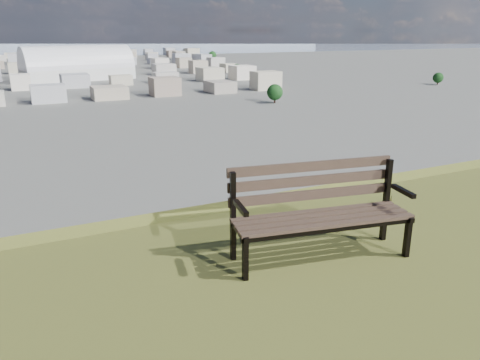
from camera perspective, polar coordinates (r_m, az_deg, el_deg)
park_bench at (r=5.01m, az=9.57°, el=-3.14°), size 1.96×0.91×0.99m
arena at (r=293.29m, az=-19.15°, el=12.64°), size 63.21×34.85×25.27m
city_blocks at (r=396.52m, az=-25.80°, el=12.62°), size 395.00×361.00×7.00m
bay_water at (r=901.78m, az=-26.20°, el=14.29°), size 2400.00×700.00×0.12m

